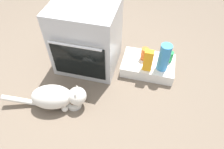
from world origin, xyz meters
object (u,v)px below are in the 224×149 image
at_px(cat, 56,97).
at_px(juice_carton, 148,61).
at_px(soda_can, 170,57).
at_px(food_bowl, 74,103).
at_px(water_bottle, 164,57).
at_px(oven, 87,37).
at_px(pantry_cabinet, 148,65).
at_px(sauce_jar, 145,54).

height_order(cat, juice_carton, juice_carton).
distance_m(cat, soda_can, 1.22).
relative_size(food_bowl, water_bottle, 0.47).
height_order(oven, cat, oven).
xyz_separation_m(juice_carton, water_bottle, (0.15, 0.05, 0.03)).
height_order(pantry_cabinet, sauce_jar, sauce_jar).
bearing_deg(water_bottle, juice_carton, -161.30).
height_order(juice_carton, water_bottle, water_bottle).
xyz_separation_m(cat, juice_carton, (0.75, 0.56, 0.11)).
bearing_deg(oven, food_bowl, -85.73).
xyz_separation_m(cat, water_bottle, (0.90, 0.61, 0.14)).
bearing_deg(food_bowl, water_bottle, 37.19).
distance_m(food_bowl, sauce_jar, 0.89).
distance_m(oven, water_bottle, 0.81).
height_order(food_bowl, sauce_jar, sauce_jar).
height_order(food_bowl, soda_can, soda_can).
relative_size(food_bowl, soda_can, 1.18).
bearing_deg(food_bowl, soda_can, 40.48).
height_order(oven, water_bottle, oven).
distance_m(pantry_cabinet, food_bowl, 0.89).
bearing_deg(soda_can, sauce_jar, -173.29).
bearing_deg(juice_carton, water_bottle, 18.70).
xyz_separation_m(water_bottle, soda_can, (0.07, 0.13, -0.09)).
height_order(pantry_cabinet, juice_carton, juice_carton).
height_order(sauce_jar, water_bottle, water_bottle).
bearing_deg(oven, soda_can, 6.98).
bearing_deg(pantry_cabinet, juice_carton, -93.71).
height_order(cat, water_bottle, water_bottle).
xyz_separation_m(oven, food_bowl, (0.04, -0.60, -0.32)).
xyz_separation_m(food_bowl, water_bottle, (0.76, 0.57, 0.24)).
bearing_deg(pantry_cabinet, water_bottle, -25.86).
bearing_deg(oven, cat, -99.01).
relative_size(juice_carton, water_bottle, 0.80).
relative_size(oven, pantry_cabinet, 1.29).
xyz_separation_m(food_bowl, cat, (-0.14, -0.03, 0.10)).
relative_size(oven, soda_can, 5.94).
relative_size(juice_carton, sauce_jar, 1.71).
bearing_deg(sauce_jar, oven, -172.90).
bearing_deg(food_bowl, pantry_cabinet, 46.15).
bearing_deg(cat, oven, 67.64).
relative_size(oven, sauce_jar, 5.09).
relative_size(sauce_jar, soda_can, 1.17).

